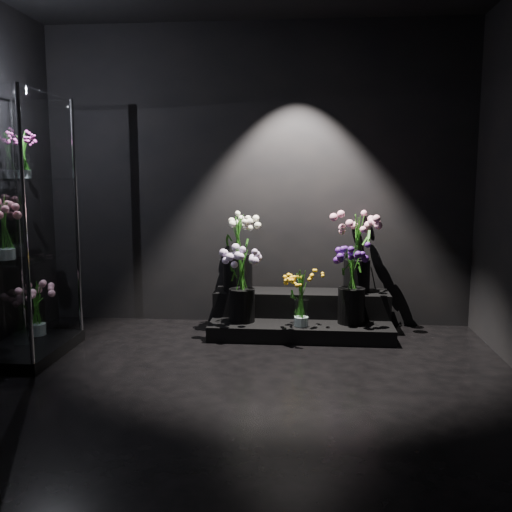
# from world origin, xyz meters

# --- Properties ---
(floor) EXTENTS (4.00, 4.00, 0.00)m
(floor) POSITION_xyz_m (0.00, 0.00, 0.00)
(floor) COLOR black
(floor) RESTS_ON ground
(wall_back) EXTENTS (4.00, 0.00, 4.00)m
(wall_back) POSITION_xyz_m (0.00, 2.00, 1.40)
(wall_back) COLOR black
(wall_back) RESTS_ON floor
(wall_front) EXTENTS (4.00, 0.00, 4.00)m
(wall_front) POSITION_xyz_m (0.00, -2.00, 1.40)
(wall_front) COLOR black
(wall_front) RESTS_ON floor
(display_riser) EXTENTS (1.60, 0.71, 0.35)m
(display_riser) POSITION_xyz_m (0.43, 1.68, 0.15)
(display_riser) COLOR black
(display_riser) RESTS_ON floor
(display_case) EXTENTS (0.55, 0.92, 2.03)m
(display_case) POSITION_xyz_m (-1.71, 0.79, 1.01)
(display_case) COLOR black
(display_case) RESTS_ON floor
(bouquet_orange_bells) EXTENTS (0.33, 0.33, 0.49)m
(bouquet_orange_bells) POSITION_xyz_m (0.44, 1.37, 0.39)
(bouquet_orange_bells) COLOR white
(bouquet_orange_bells) RESTS_ON display_riser
(bouquet_lilac) EXTENTS (0.43, 0.43, 0.66)m
(bouquet_lilac) POSITION_xyz_m (-0.09, 1.49, 0.51)
(bouquet_lilac) COLOR black
(bouquet_lilac) RESTS_ON display_riser
(bouquet_purple) EXTENTS (0.31, 0.31, 0.68)m
(bouquet_purple) POSITION_xyz_m (0.87, 1.51, 0.51)
(bouquet_purple) COLOR black
(bouquet_purple) RESTS_ON display_riser
(bouquet_cream_roses) EXTENTS (0.36, 0.36, 0.72)m
(bouquet_cream_roses) POSITION_xyz_m (-0.15, 1.75, 0.75)
(bouquet_cream_roses) COLOR black
(bouquet_cream_roses) RESTS_ON display_riser
(bouquet_pink_roses) EXTENTS (0.47, 0.47, 0.71)m
(bouquet_pink_roses) POSITION_xyz_m (0.93, 1.81, 0.76)
(bouquet_pink_roses) COLOR black
(bouquet_pink_roses) RESTS_ON display_riser
(bouquet_case_pink) EXTENTS (0.36, 0.36, 0.47)m
(bouquet_case_pink) POSITION_xyz_m (-1.76, 0.64, 1.03)
(bouquet_case_pink) COLOR white
(bouquet_case_pink) RESTS_ON display_case
(bouquet_case_magenta) EXTENTS (0.27, 0.27, 0.36)m
(bouquet_case_magenta) POSITION_xyz_m (-1.74, 0.96, 1.58)
(bouquet_case_magenta) COLOR white
(bouquet_case_magenta) RESTS_ON display_case
(bouquet_case_base_pink) EXTENTS (0.40, 0.40, 0.45)m
(bouquet_case_base_pink) POSITION_xyz_m (-1.75, 1.04, 0.33)
(bouquet_case_base_pink) COLOR white
(bouquet_case_base_pink) RESTS_ON display_case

